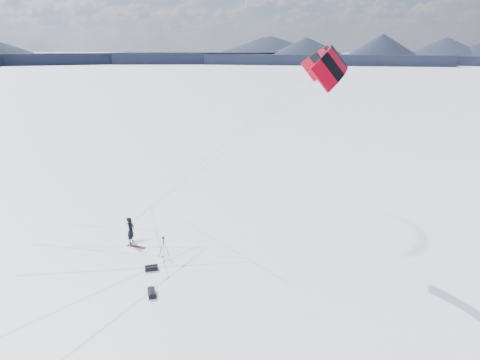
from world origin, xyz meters
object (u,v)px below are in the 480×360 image
at_px(gear_bag_a, 151,268).
at_px(snowkiter, 132,242).
at_px(snowboard, 136,247).
at_px(tripod, 164,243).
at_px(gear_bag_b, 152,293).

bearing_deg(gear_bag_a, snowkiter, 106.52).
relative_size(snowboard, tripod, 1.06).
distance_m(gear_bag_a, gear_bag_b, 2.62).
relative_size(snowkiter, tripod, 1.45).
xyz_separation_m(snowkiter, gear_bag_a, (3.18, -2.64, 0.15)).
bearing_deg(gear_bag_a, snowboard, 105.44).
relative_size(snowboard, gear_bag_a, 1.66).
bearing_deg(snowboard, gear_bag_b, -48.42).
height_order(snowboard, gear_bag_b, gear_bag_b).
bearing_deg(snowboard, gear_bag_a, -40.94).
bearing_deg(snowkiter, tripod, -117.66).
bearing_deg(gear_bag_b, gear_bag_a, 175.32).
distance_m(snowboard, gear_bag_a, 3.36).
bearing_deg(snowboard, tripod, -8.16).
bearing_deg(tripod, gear_bag_b, -70.84).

